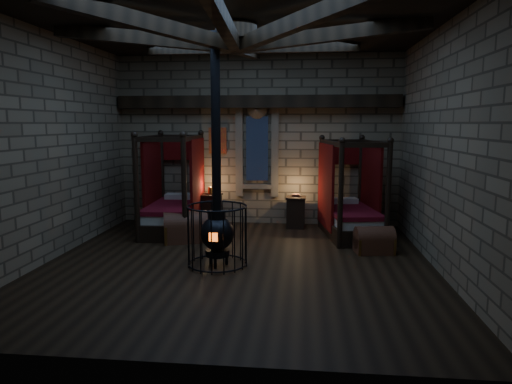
# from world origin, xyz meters

# --- Properties ---
(room) EXTENTS (7.02, 7.02, 4.29)m
(room) POSITION_xyz_m (-0.00, 0.09, 3.74)
(room) COLOR black
(room) RESTS_ON ground
(bed_left) EXTENTS (1.23, 2.20, 2.25)m
(bed_left) POSITION_xyz_m (-1.87, 2.40, 0.56)
(bed_left) COLOR black
(bed_left) RESTS_ON ground
(bed_right) EXTENTS (1.40, 2.20, 2.15)m
(bed_right) POSITION_xyz_m (2.22, 2.38, 0.53)
(bed_right) COLOR black
(bed_right) RESTS_ON ground
(trunk_left) EXTENTS (1.05, 0.83, 0.67)m
(trunk_left) POSITION_xyz_m (-1.35, 1.47, 0.30)
(trunk_left) COLOR #592D1C
(trunk_left) RESTS_ON ground
(trunk_right) EXTENTS (0.80, 0.57, 0.54)m
(trunk_right) POSITION_xyz_m (2.57, 1.00, 0.24)
(trunk_right) COLOR #592D1C
(trunk_right) RESTS_ON ground
(nightstand_left) EXTENTS (0.57, 0.55, 0.98)m
(nightstand_left) POSITION_xyz_m (-1.12, 3.03, 0.41)
(nightstand_left) COLOR black
(nightstand_left) RESTS_ON ground
(nightstand_right) EXTENTS (0.49, 0.47, 0.83)m
(nightstand_right) POSITION_xyz_m (0.99, 3.04, 0.39)
(nightstand_right) COLOR black
(nightstand_right) RESTS_ON ground
(stove) EXTENTS (1.07, 1.07, 4.05)m
(stove) POSITION_xyz_m (-0.35, -0.12, 0.65)
(stove) COLOR black
(stove) RESTS_ON ground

